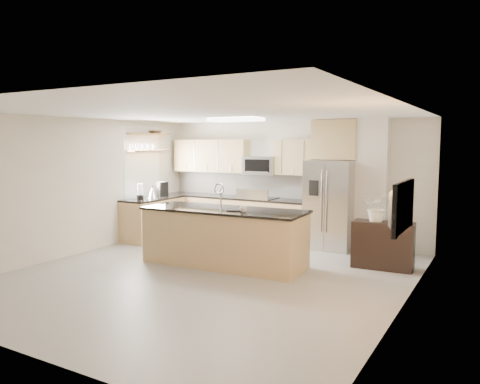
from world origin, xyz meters
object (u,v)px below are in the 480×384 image
Objects in this scene: cup at (243,209)px; coffee_maker at (162,189)px; credenza at (383,245)px; flower_vase at (378,200)px; blender at (140,193)px; refrigerator at (331,205)px; bowl at (155,131)px; platter at (235,210)px; microwave at (261,166)px; island at (224,237)px; range at (258,218)px; television at (394,206)px; kettle at (152,192)px.

coffee_maker is at bearing 151.38° from cup.
flower_vase is at bearing -166.87° from credenza.
flower_vase is (4.91, 0.39, 0.10)m from blender.
refrigerator is 4.24m from bowl.
credenza is at bearing 28.27° from platter.
microwave reaches higher than platter.
microwave reaches higher than blender.
island is (-1.19, -2.15, -0.39)m from refrigerator.
microwave is at bearing 90.00° from range.
blender is at bearing -142.40° from microwave.
cup is 0.26m from platter.
blender is 0.46× the size of flower_vase.
television is at bearing -77.84° from credenza.
island is 10.24× the size of kettle.
bowl is at bearing 103.28° from blender.
blender is (-2.07, -1.60, -0.56)m from microwave.
credenza is 2.34m from television.
blender is 0.32× the size of television.
coffee_maker is 6.11m from television.
platter is 2.42m from flower_vase.
blender is 0.77m from coffee_maker.
microwave is (0.00, 0.12, 1.16)m from range.
platter is (-2.21, -1.19, 0.60)m from credenza.
kettle is 1.42m from bowl.
range is 3.04m from bowl.
coffee_maker is (-3.05, 1.66, 0.04)m from cup.
flower_vase reaches higher than credenza.
television is at bearing -19.72° from kettle.
kettle is 0.88× the size of coffee_maker.
coffee_maker is (-2.09, -0.83, -0.56)m from microwave.
cup is 0.38× the size of coffee_maker.
cup is at bearing -68.04° from range.
blender reaches higher than credenza.
bowl reaches higher than kettle.
credenza is at bearing -3.99° from coffee_maker.
island is (0.47, -2.32, -1.13)m from microwave.
blender is at bearing 164.59° from platter.
platter is at bearing -26.95° from bowl.
credenza is 8.10× the size of cup.
credenza is at bearing -21.93° from microwave.
flower_vase reaches higher than range.
refrigerator is at bearing 58.30° from island.
microwave is 1.01× the size of flower_vase.
range is 3.51× the size of coffee_maker.
island is 2.71× the size of television.
television is at bearing -17.44° from platter.
flower_vase is (1.18, -1.04, 0.28)m from refrigerator.
range is at bearing 99.43° from island.
cup reaches higher than platter.
platter is at bearing 72.56° from television.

